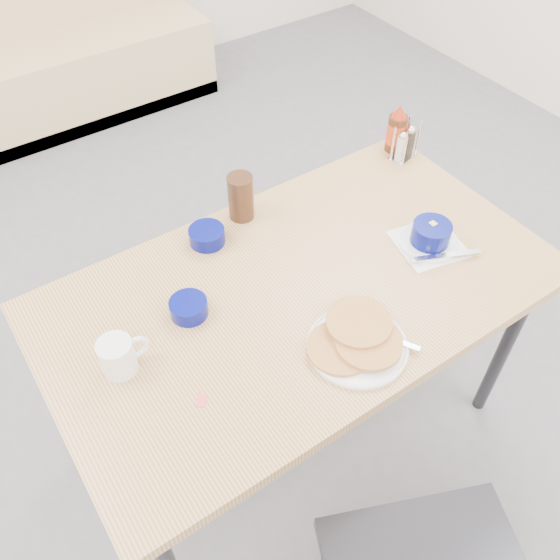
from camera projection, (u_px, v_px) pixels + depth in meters
ground at (337, 478)px, 2.04m from camera, size 6.00×6.00×0.00m
booth_bench at (37, 59)px, 3.34m from camera, size 1.90×0.56×1.22m
dining_table at (300, 301)px, 1.66m from camera, size 1.40×0.80×0.76m
pancake_plate at (357, 341)px, 1.47m from camera, size 0.25×0.25×0.05m
coffee_mug at (119, 355)px, 1.40m from camera, size 0.12×0.09×0.10m
grits_setting at (431, 236)px, 1.71m from camera, size 0.22×0.23×0.08m
creamer_bowl at (207, 236)px, 1.72m from camera, size 0.10×0.10×0.05m
butter_bowl at (189, 308)px, 1.54m from camera, size 0.10×0.10×0.04m
amber_tumbler at (241, 197)px, 1.76m from camera, size 0.09×0.09×0.15m
condiment_caddy at (405, 145)px, 1.99m from camera, size 0.12×0.08×0.12m
syrup_bottle at (397, 131)px, 2.00m from camera, size 0.07×0.07×0.17m
sugar_wrapper at (201, 400)px, 1.38m from camera, size 0.04×0.04×0.00m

